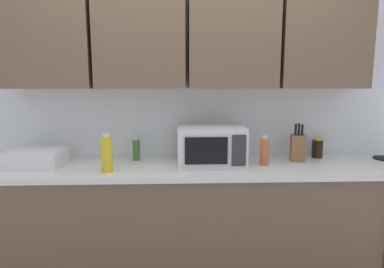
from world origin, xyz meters
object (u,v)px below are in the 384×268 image
(bottle_green_oil, at_px, (136,149))
(dish_rack, at_px, (35,158))
(microwave, at_px, (211,146))
(bottle_spice_jar, at_px, (265,151))
(bottle_soy_dark, at_px, (317,148))
(bottle_yellow_mustard, at_px, (107,154))
(knife_block, at_px, (298,147))

(bottle_green_oil, bearing_deg, dish_rack, -166.19)
(microwave, height_order, bottle_spice_jar, microwave)
(bottle_spice_jar, bearing_deg, bottle_soy_dark, 24.57)
(bottle_spice_jar, distance_m, bottle_yellow_mustard, 1.11)
(microwave, distance_m, bottle_yellow_mustard, 0.73)
(microwave, bearing_deg, bottle_spice_jar, -5.04)
(microwave, distance_m, bottle_soy_dark, 0.89)
(microwave, relative_size, bottle_yellow_mustard, 1.85)
(dish_rack, relative_size, bottle_green_oil, 2.05)
(bottle_soy_dark, relative_size, bottle_spice_jar, 0.74)
(dish_rack, height_order, bottle_soy_dark, bottle_soy_dark)
(microwave, xyz_separation_m, knife_block, (0.67, 0.08, -0.04))
(bottle_green_oil, bearing_deg, bottle_soy_dark, 1.20)
(bottle_yellow_mustard, height_order, bottle_green_oil, bottle_yellow_mustard)
(microwave, relative_size, bottle_green_oil, 2.59)
(knife_block, height_order, bottle_spice_jar, knife_block)
(dish_rack, bearing_deg, microwave, 0.64)
(knife_block, xyz_separation_m, bottle_green_oil, (-1.23, 0.07, -0.02))
(knife_block, distance_m, bottle_green_oil, 1.23)
(microwave, height_order, knife_block, knife_block)
(microwave, height_order, bottle_green_oil, microwave)
(knife_block, relative_size, bottle_yellow_mustard, 1.11)
(microwave, height_order, dish_rack, microwave)
(dish_rack, bearing_deg, bottle_soy_dark, 5.39)
(dish_rack, height_order, knife_block, knife_block)
(knife_block, bearing_deg, bottle_soy_dark, 27.54)
(microwave, distance_m, dish_rack, 1.25)
(bottle_soy_dark, relative_size, bottle_green_oil, 0.87)
(bottle_soy_dark, bearing_deg, bottle_spice_jar, -155.43)
(microwave, relative_size, knife_block, 1.66)
(microwave, xyz_separation_m, bottle_green_oil, (-0.56, 0.16, -0.05))
(dish_rack, relative_size, bottle_soy_dark, 2.35)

